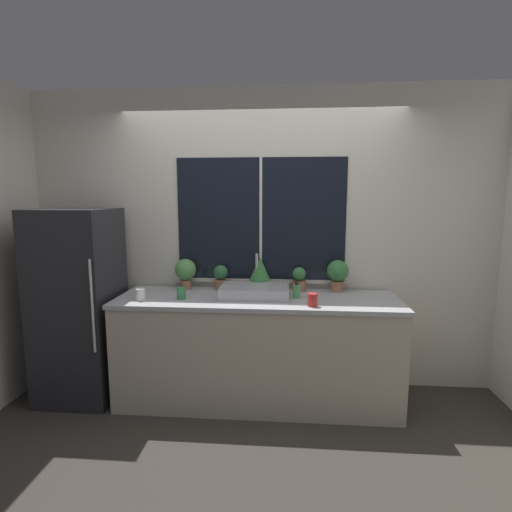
{
  "coord_description": "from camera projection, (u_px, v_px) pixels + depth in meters",
  "views": [
    {
      "loc": [
        0.25,
        -2.89,
        1.74
      ],
      "look_at": [
        -0.01,
        0.34,
        1.26
      ],
      "focal_mm": 28.0,
      "sensor_mm": 36.0,
      "label": 1
    }
  ],
  "objects": [
    {
      "name": "wall_left",
      "position": [
        81.0,
        231.0,
        4.58
      ],
      "size": [
        0.06,
        7.0,
        2.7
      ],
      "color": "silver",
      "rests_on": "ground_plane"
    },
    {
      "name": "wall_right",
      "position": [
        466.0,
        234.0,
        4.23
      ],
      "size": [
        0.06,
        7.0,
        2.7
      ],
      "color": "silver",
      "rests_on": "ground_plane"
    },
    {
      "name": "potted_plant_left",
      "position": [
        221.0,
        276.0,
        3.6
      ],
      "size": [
        0.13,
        0.13,
        0.22
      ],
      "color": "#9E6B4C",
      "rests_on": "counter"
    },
    {
      "name": "mug_red",
      "position": [
        312.0,
        300.0,
        3.06
      ],
      "size": [
        0.08,
        0.08,
        0.1
      ],
      "color": "#B72D28",
      "rests_on": "counter"
    },
    {
      "name": "soap_bottle",
      "position": [
        297.0,
        291.0,
        3.3
      ],
      "size": [
        0.06,
        0.06,
        0.14
      ],
      "color": "#519E5B",
      "rests_on": "counter"
    },
    {
      "name": "mug_white",
      "position": [
        140.0,
        294.0,
        3.23
      ],
      "size": [
        0.08,
        0.08,
        0.1
      ],
      "color": "white",
      "rests_on": "counter"
    },
    {
      "name": "refrigerator",
      "position": [
        79.0,
        305.0,
        3.43
      ],
      "size": [
        0.63,
        0.63,
        1.64
      ],
      "color": "#232328",
      "rests_on": "ground_plane"
    },
    {
      "name": "potted_plant_far_left",
      "position": [
        185.0,
        271.0,
        3.62
      ],
      "size": [
        0.19,
        0.19,
        0.27
      ],
      "color": "#9E6B4C",
      "rests_on": "counter"
    },
    {
      "name": "wall_back",
      "position": [
        261.0,
        240.0,
        3.67
      ],
      "size": [
        8.0,
        0.09,
        2.7
      ],
      "color": "silver",
      "rests_on": "ground_plane"
    },
    {
      "name": "potted_plant_right",
      "position": [
        299.0,
        279.0,
        3.55
      ],
      "size": [
        0.12,
        0.12,
        0.21
      ],
      "color": "#9E6B4C",
      "rests_on": "counter"
    },
    {
      "name": "sink",
      "position": [
        255.0,
        291.0,
        3.36
      ],
      "size": [
        0.57,
        0.42,
        0.34
      ],
      "color": "#ADADB2",
      "rests_on": "counter"
    },
    {
      "name": "ground_plane",
      "position": [
        254.0,
        421.0,
        3.13
      ],
      "size": [
        14.0,
        14.0,
        0.0
      ],
      "primitive_type": "plane",
      "color": "#38332D"
    },
    {
      "name": "mug_green",
      "position": [
        181.0,
        293.0,
        3.28
      ],
      "size": [
        0.07,
        0.07,
        0.09
      ],
      "color": "#38844C",
      "rests_on": "counter"
    },
    {
      "name": "counter",
      "position": [
        257.0,
        349.0,
        3.4
      ],
      "size": [
        2.35,
        0.7,
        0.91
      ],
      "color": "#B2A893",
      "rests_on": "ground_plane"
    },
    {
      "name": "potted_plant_far_right",
      "position": [
        338.0,
        273.0,
        3.51
      ],
      "size": [
        0.19,
        0.19,
        0.28
      ],
      "color": "#9E6B4C",
      "rests_on": "counter"
    },
    {
      "name": "potted_plant_center",
      "position": [
        260.0,
        270.0,
        3.57
      ],
      "size": [
        0.19,
        0.19,
        0.3
      ],
      "color": "#9E6B4C",
      "rests_on": "counter"
    }
  ]
}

